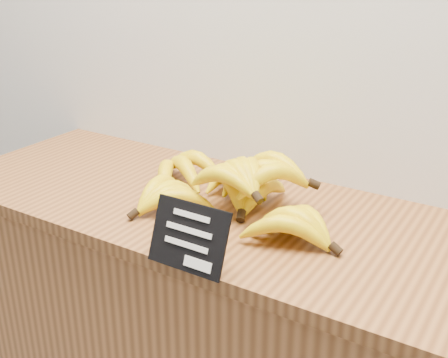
% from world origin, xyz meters
% --- Properties ---
extents(counter_top, '(1.50, 0.54, 0.03)m').
position_xyz_m(counter_top, '(0.05, 2.75, 0.92)').
color(counter_top, brown).
rests_on(counter_top, counter).
extents(chalkboard_sign, '(0.16, 0.05, 0.12)m').
position_xyz_m(chalkboard_sign, '(0.11, 2.49, 0.99)').
color(chalkboard_sign, black).
rests_on(chalkboard_sign, counter_top).
extents(banana_pile, '(0.56, 0.39, 0.12)m').
position_xyz_m(banana_pile, '(0.03, 2.76, 0.98)').
color(banana_pile, yellow).
rests_on(banana_pile, counter_top).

